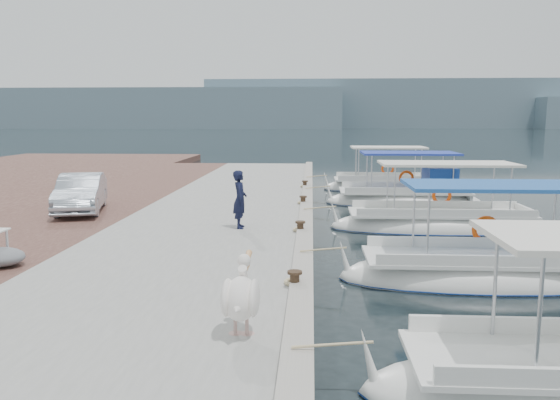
% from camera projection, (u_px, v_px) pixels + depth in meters
% --- Properties ---
extents(ground, '(400.00, 400.00, 0.00)m').
position_uv_depth(ground, '(313.00, 265.00, 13.76)').
color(ground, black).
rests_on(ground, ground).
extents(concrete_quay, '(6.00, 40.00, 0.50)m').
position_uv_depth(concrete_quay, '(226.00, 218.00, 18.83)').
color(concrete_quay, gray).
rests_on(concrete_quay, ground).
extents(quay_curb, '(0.44, 40.00, 0.12)m').
position_uv_depth(quay_curb, '(306.00, 210.00, 18.63)').
color(quay_curb, gray).
rests_on(quay_curb, concrete_quay).
extents(cobblestone_strip, '(4.00, 40.00, 0.50)m').
position_uv_depth(cobblestone_strip, '(84.00, 216.00, 19.12)').
color(cobblestone_strip, '#4C2E28').
rests_on(cobblestone_strip, ground).
extents(distant_hills, '(330.00, 60.00, 18.00)m').
position_uv_depth(distant_hills, '(389.00, 108.00, 209.87)').
color(distant_hills, slate).
rests_on(distant_hills, ground).
extents(fishing_caique_b, '(6.57, 2.19, 2.83)m').
position_uv_depth(fishing_caique_b, '(485.00, 276.00, 12.30)').
color(fishing_caique_b, white).
rests_on(fishing_caique_b, ground).
extents(fishing_caique_c, '(7.21, 2.24, 2.83)m').
position_uv_depth(fishing_caique_c, '(439.00, 226.00, 18.09)').
color(fishing_caique_c, white).
rests_on(fishing_caique_c, ground).
extents(fishing_caique_d, '(6.69, 2.57, 2.83)m').
position_uv_depth(fishing_caique_d, '(406.00, 199.00, 23.52)').
color(fishing_caique_d, white).
rests_on(fishing_caique_d, ground).
extents(fishing_caique_e, '(6.21, 2.23, 2.83)m').
position_uv_depth(fishing_caique_e, '(384.00, 188.00, 28.09)').
color(fishing_caique_e, white).
rests_on(fishing_caique_e, ground).
extents(mooring_bollards, '(0.28, 20.28, 0.33)m').
position_uv_depth(mooring_bollards, '(300.00, 226.00, 15.16)').
color(mooring_bollards, black).
rests_on(mooring_bollards, concrete_quay).
extents(pelican, '(0.50, 1.43, 1.12)m').
position_uv_depth(pelican, '(241.00, 296.00, 7.99)').
color(pelican, tan).
rests_on(pelican, concrete_quay).
extents(fisherman, '(0.47, 0.65, 1.68)m').
position_uv_depth(fisherman, '(240.00, 199.00, 15.74)').
color(fisherman, black).
rests_on(fisherman, concrete_quay).
extents(parked_car, '(2.36, 4.14, 1.29)m').
position_uv_depth(parked_car, '(81.00, 193.00, 18.52)').
color(parked_car, '#B1BDCA').
rests_on(parked_car, cobblestone_strip).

